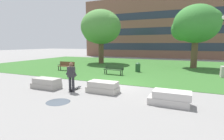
{
  "coord_description": "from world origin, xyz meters",
  "views": [
    {
      "loc": [
        4.54,
        -10.88,
        2.76
      ],
      "look_at": [
        0.38,
        -1.4,
        1.2
      ],
      "focal_mm": 28.0,
      "sensor_mm": 36.0,
      "label": 1
    }
  ],
  "objects_px": {
    "concrete_block_center": "(47,83)",
    "skateboard": "(75,89)",
    "park_bench_near_left": "(66,65)",
    "concrete_block_right": "(170,98)",
    "trash_bin": "(138,67)",
    "person_skateboarder": "(71,75)",
    "concrete_block_left": "(103,87)",
    "park_bench_near_right": "(114,69)"
  },
  "relations": [
    {
      "from": "concrete_block_right",
      "to": "person_skateboarder",
      "type": "distance_m",
      "value": 5.47
    },
    {
      "from": "concrete_block_right",
      "to": "skateboard",
      "type": "distance_m",
      "value": 5.52
    },
    {
      "from": "person_skateboarder",
      "to": "skateboard",
      "type": "xyz_separation_m",
      "value": [
        -0.07,
        0.4,
        -0.88
      ]
    },
    {
      "from": "concrete_block_right",
      "to": "person_skateboarder",
      "type": "relative_size",
      "value": 1.09
    },
    {
      "from": "park_bench_near_right",
      "to": "trash_bin",
      "type": "xyz_separation_m",
      "value": [
        1.59,
        2.28,
        -0.04
      ]
    },
    {
      "from": "concrete_block_right",
      "to": "skateboard",
      "type": "relative_size",
      "value": 1.81
    },
    {
      "from": "concrete_block_center",
      "to": "skateboard",
      "type": "height_order",
      "value": "concrete_block_center"
    },
    {
      "from": "skateboard",
      "to": "trash_bin",
      "type": "height_order",
      "value": "trash_bin"
    },
    {
      "from": "concrete_block_center",
      "to": "skateboard",
      "type": "distance_m",
      "value": 1.93
    },
    {
      "from": "concrete_block_right",
      "to": "skateboard",
      "type": "bearing_deg",
      "value": 176.17
    },
    {
      "from": "skateboard",
      "to": "trash_bin",
      "type": "distance_m",
      "value": 8.3
    },
    {
      "from": "person_skateboarder",
      "to": "trash_bin",
      "type": "bearing_deg",
      "value": 79.46
    },
    {
      "from": "concrete_block_center",
      "to": "concrete_block_left",
      "type": "height_order",
      "value": "same"
    },
    {
      "from": "concrete_block_center",
      "to": "park_bench_near_left",
      "type": "xyz_separation_m",
      "value": [
        -3.49,
        6.4,
        0.23
      ]
    },
    {
      "from": "concrete_block_right",
      "to": "person_skateboarder",
      "type": "bearing_deg",
      "value": -179.66
    },
    {
      "from": "trash_bin",
      "to": "concrete_block_left",
      "type": "bearing_deg",
      "value": -89.14
    },
    {
      "from": "concrete_block_left",
      "to": "person_skateboarder",
      "type": "distance_m",
      "value": 1.93
    },
    {
      "from": "park_bench_near_left",
      "to": "park_bench_near_right",
      "type": "distance_m",
      "value": 5.44
    },
    {
      "from": "concrete_block_center",
      "to": "trash_bin",
      "type": "xyz_separation_m",
      "value": [
        3.54,
        8.47,
        0.2
      ]
    },
    {
      "from": "skateboard",
      "to": "park_bench_near_right",
      "type": "bearing_deg",
      "value": 89.38
    },
    {
      "from": "concrete_block_right",
      "to": "park_bench_near_left",
      "type": "bearing_deg",
      "value": 149.46
    },
    {
      "from": "park_bench_near_left",
      "to": "trash_bin",
      "type": "xyz_separation_m",
      "value": [
        7.03,
        2.07,
        -0.04
      ]
    },
    {
      "from": "person_skateboarder",
      "to": "skateboard",
      "type": "height_order",
      "value": "person_skateboarder"
    },
    {
      "from": "trash_bin",
      "to": "concrete_block_center",
      "type": "bearing_deg",
      "value": -112.68
    },
    {
      "from": "concrete_block_center",
      "to": "concrete_block_left",
      "type": "relative_size",
      "value": 1.0
    },
    {
      "from": "concrete_block_left",
      "to": "concrete_block_right",
      "type": "bearing_deg",
      "value": -9.08
    },
    {
      "from": "park_bench_near_left",
      "to": "trash_bin",
      "type": "distance_m",
      "value": 7.33
    },
    {
      "from": "concrete_block_left",
      "to": "trash_bin",
      "type": "bearing_deg",
      "value": 90.86
    },
    {
      "from": "concrete_block_left",
      "to": "park_bench_near_left",
      "type": "bearing_deg",
      "value": 140.85
    },
    {
      "from": "concrete_block_right",
      "to": "trash_bin",
      "type": "relative_size",
      "value": 1.93
    },
    {
      "from": "concrete_block_right",
      "to": "trash_bin",
      "type": "distance_m",
      "value": 9.32
    },
    {
      "from": "concrete_block_center",
      "to": "trash_bin",
      "type": "relative_size",
      "value": 1.87
    },
    {
      "from": "concrete_block_right",
      "to": "skateboard",
      "type": "height_order",
      "value": "concrete_block_right"
    },
    {
      "from": "concrete_block_right",
      "to": "park_bench_near_right",
      "type": "xyz_separation_m",
      "value": [
        -5.44,
        6.21,
        0.23
      ]
    },
    {
      "from": "park_bench_near_left",
      "to": "person_skateboarder",
      "type": "bearing_deg",
      "value": -49.82
    },
    {
      "from": "concrete_block_center",
      "to": "park_bench_near_left",
      "type": "relative_size",
      "value": 0.99
    },
    {
      "from": "skateboard",
      "to": "park_bench_near_right",
      "type": "distance_m",
      "value": 5.86
    },
    {
      "from": "concrete_block_center",
      "to": "concrete_block_left",
      "type": "xyz_separation_m",
      "value": [
        3.66,
        0.58,
        0.0
      ]
    },
    {
      "from": "person_skateboarder",
      "to": "trash_bin",
      "type": "xyz_separation_m",
      "value": [
        1.59,
        8.52,
        -0.46
      ]
    },
    {
      "from": "skateboard",
      "to": "person_skateboarder",
      "type": "bearing_deg",
      "value": -80.04
    },
    {
      "from": "concrete_block_center",
      "to": "concrete_block_right",
      "type": "height_order",
      "value": "same"
    },
    {
      "from": "concrete_block_left",
      "to": "trash_bin",
      "type": "height_order",
      "value": "trash_bin"
    }
  ]
}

